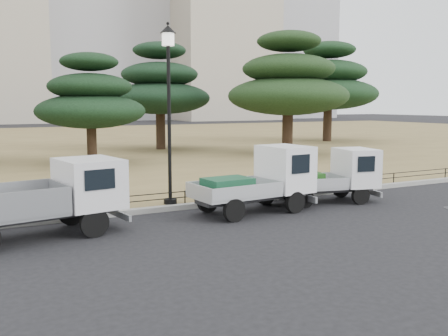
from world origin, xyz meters
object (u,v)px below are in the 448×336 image
truck_kei_rear (333,176)px  street_lamp (169,85)px  truck_large (45,195)px  truck_kei_front (261,180)px

truck_kei_rear → street_lamp: bearing=175.8°
truck_large → truck_kei_front: bearing=-9.0°
truck_large → street_lamp: street_lamp is taller
truck_kei_front → truck_kei_rear: (2.92, 0.18, -0.10)m
truck_large → truck_kei_rear: bearing=-8.1°
truck_kei_front → street_lamp: street_lamp is taller
truck_kei_front → street_lamp: size_ratio=0.70×
truck_kei_rear → truck_large: bearing=-166.7°
truck_large → truck_kei_rear: size_ratio=1.25×
truck_kei_rear → truck_kei_front: bearing=-164.7°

